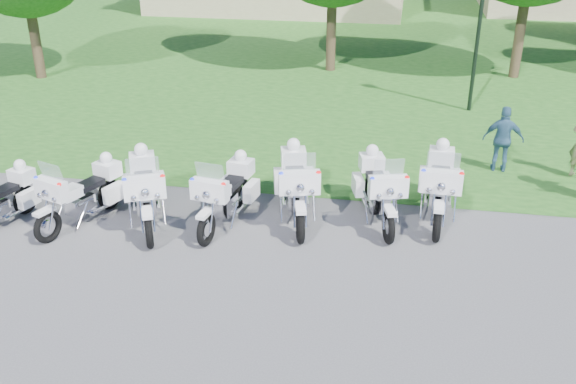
% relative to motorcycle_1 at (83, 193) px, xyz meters
% --- Properties ---
extents(ground, '(100.00, 100.00, 0.00)m').
position_rel_motorcycle_1_xyz_m(ground, '(4.86, -1.04, -0.65)').
color(ground, '#505055').
rests_on(ground, ground).
extents(grass_lawn, '(100.00, 48.00, 0.01)m').
position_rel_motorcycle_1_xyz_m(grass_lawn, '(4.86, 25.96, -0.65)').
color(grass_lawn, '#22571B').
rests_on(grass_lawn, ground).
extents(motorcycle_1, '(1.25, 2.24, 1.56)m').
position_rel_motorcycle_1_xyz_m(motorcycle_1, '(0.00, 0.00, 0.00)').
color(motorcycle_1, black).
rests_on(motorcycle_1, ground).
extents(motorcycle_2, '(1.49, 2.41, 1.73)m').
position_rel_motorcycle_1_xyz_m(motorcycle_2, '(1.23, 0.23, 0.07)').
color(motorcycle_2, black).
rests_on(motorcycle_2, ground).
extents(motorcycle_3, '(1.01, 2.38, 1.60)m').
position_rel_motorcycle_1_xyz_m(motorcycle_3, '(2.87, 0.50, 0.02)').
color(motorcycle_3, black).
rests_on(motorcycle_3, ground).
extents(motorcycle_4, '(1.25, 2.56, 1.75)m').
position_rel_motorcycle_1_xyz_m(motorcycle_4, '(4.20, 1.00, 0.08)').
color(motorcycle_4, black).
rests_on(motorcycle_4, ground).
extents(motorcycle_5, '(1.20, 2.39, 1.64)m').
position_rel_motorcycle_1_xyz_m(motorcycle_5, '(5.87, 1.22, 0.03)').
color(motorcycle_5, black).
rests_on(motorcycle_5, ground).
extents(motorcycle_6, '(0.90, 2.61, 1.75)m').
position_rel_motorcycle_1_xyz_m(motorcycle_6, '(7.10, 1.56, 0.08)').
color(motorcycle_6, black).
rests_on(motorcycle_6, ground).
extents(bystander_c, '(0.97, 0.46, 1.61)m').
position_rel_motorcycle_1_xyz_m(bystander_c, '(8.66, 4.28, 0.15)').
color(bystander_c, '#355E7F').
rests_on(bystander_c, ground).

